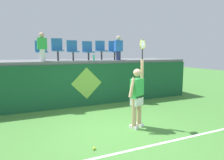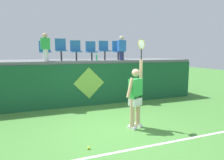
{
  "view_description": "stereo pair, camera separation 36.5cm",
  "coord_description": "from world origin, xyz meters",
  "px_view_note": "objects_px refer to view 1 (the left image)",
  "views": [
    {
      "loc": [
        -2.37,
        -4.84,
        2.15
      ],
      "look_at": [
        0.3,
        1.03,
        1.27
      ],
      "focal_mm": 32.48,
      "sensor_mm": 36.0,
      "label": 1
    },
    {
      "loc": [
        -2.04,
        -4.98,
        2.15
      ],
      "look_at": [
        0.3,
        1.03,
        1.27
      ],
      "focal_mm": 32.48,
      "sensor_mm": 36.0,
      "label": 2
    }
  ],
  "objects_px": {
    "stadium_chair_2": "(73,50)",
    "stadium_chair_0": "(41,50)",
    "tennis_ball": "(94,148)",
    "spectator_1": "(118,48)",
    "spectator_0": "(42,46)",
    "stadium_chair_1": "(57,48)",
    "stadium_chair_4": "(101,49)",
    "stadium_chair_3": "(88,50)",
    "water_bottle": "(94,58)",
    "tennis_player": "(137,95)",
    "stadium_chair_5": "(114,50)"
  },
  "relations": [
    {
      "from": "stadium_chair_2",
      "to": "stadium_chair_0",
      "type": "bearing_deg",
      "value": -179.84
    },
    {
      "from": "tennis_ball",
      "to": "spectator_1",
      "type": "bearing_deg",
      "value": 57.23
    },
    {
      "from": "spectator_0",
      "to": "spectator_1",
      "type": "height_order",
      "value": "spectator_0"
    },
    {
      "from": "tennis_ball",
      "to": "stadium_chair_1",
      "type": "xyz_separation_m",
      "value": [
        0.03,
        4.44,
        2.28
      ]
    },
    {
      "from": "stadium_chair_0",
      "to": "spectator_0",
      "type": "height_order",
      "value": "spectator_0"
    },
    {
      "from": "stadium_chair_0",
      "to": "stadium_chair_1",
      "type": "height_order",
      "value": "stadium_chair_1"
    },
    {
      "from": "stadium_chair_1",
      "to": "stadium_chair_4",
      "type": "xyz_separation_m",
      "value": [
        1.89,
        -0.01,
        -0.02
      ]
    },
    {
      "from": "tennis_ball",
      "to": "stadium_chair_0",
      "type": "relative_size",
      "value": 0.08
    },
    {
      "from": "tennis_ball",
      "to": "stadium_chair_3",
      "type": "relative_size",
      "value": 0.08
    },
    {
      "from": "stadium_chair_2",
      "to": "stadium_chair_4",
      "type": "relative_size",
      "value": 0.99
    },
    {
      "from": "water_bottle",
      "to": "stadium_chair_1",
      "type": "distance_m",
      "value": 1.53
    },
    {
      "from": "stadium_chair_0",
      "to": "stadium_chair_1",
      "type": "distance_m",
      "value": 0.63
    },
    {
      "from": "tennis_player",
      "to": "spectator_1",
      "type": "height_order",
      "value": "spectator_1"
    },
    {
      "from": "tennis_player",
      "to": "stadium_chair_4",
      "type": "relative_size",
      "value": 2.94
    },
    {
      "from": "tennis_ball",
      "to": "stadium_chair_1",
      "type": "relative_size",
      "value": 0.07
    },
    {
      "from": "tennis_ball",
      "to": "stadium_chair_5",
      "type": "bearing_deg",
      "value": 60.01
    },
    {
      "from": "tennis_player",
      "to": "stadium_chair_0",
      "type": "xyz_separation_m",
      "value": [
        -2.19,
        3.64,
        1.29
      ]
    },
    {
      "from": "water_bottle",
      "to": "stadium_chair_0",
      "type": "height_order",
      "value": "stadium_chair_0"
    },
    {
      "from": "tennis_player",
      "to": "stadium_chair_3",
      "type": "bearing_deg",
      "value": 94.19
    },
    {
      "from": "stadium_chair_2",
      "to": "spectator_1",
      "type": "height_order",
      "value": "spectator_1"
    },
    {
      "from": "water_bottle",
      "to": "stadium_chair_0",
      "type": "bearing_deg",
      "value": 163.02
    },
    {
      "from": "water_bottle",
      "to": "spectator_1",
      "type": "height_order",
      "value": "spectator_1"
    },
    {
      "from": "stadium_chair_0",
      "to": "stadium_chair_5",
      "type": "relative_size",
      "value": 0.93
    },
    {
      "from": "stadium_chair_3",
      "to": "stadium_chair_5",
      "type": "xyz_separation_m",
      "value": [
        1.24,
        0.0,
        0.02
      ]
    },
    {
      "from": "stadium_chair_0",
      "to": "stadium_chair_5",
      "type": "xyz_separation_m",
      "value": [
        3.16,
        0.0,
        0.03
      ]
    },
    {
      "from": "spectator_0",
      "to": "stadium_chair_2",
      "type": "bearing_deg",
      "value": 18.65
    },
    {
      "from": "stadium_chair_1",
      "to": "stadium_chair_2",
      "type": "xyz_separation_m",
      "value": [
        0.62,
        -0.0,
        -0.04
      ]
    },
    {
      "from": "stadium_chair_4",
      "to": "tennis_ball",
      "type": "bearing_deg",
      "value": -113.4
    },
    {
      "from": "stadium_chair_0",
      "to": "stadium_chair_5",
      "type": "height_order",
      "value": "stadium_chair_5"
    },
    {
      "from": "tennis_player",
      "to": "stadium_chair_3",
      "type": "distance_m",
      "value": 3.87
    },
    {
      "from": "stadium_chair_4",
      "to": "stadium_chair_5",
      "type": "bearing_deg",
      "value": 0.36
    },
    {
      "from": "stadium_chair_4",
      "to": "spectator_0",
      "type": "bearing_deg",
      "value": -170.57
    },
    {
      "from": "stadium_chair_1",
      "to": "stadium_chair_2",
      "type": "height_order",
      "value": "stadium_chair_1"
    },
    {
      "from": "stadium_chair_4",
      "to": "stadium_chair_5",
      "type": "relative_size",
      "value": 1.0
    },
    {
      "from": "tennis_player",
      "to": "stadium_chair_2",
      "type": "distance_m",
      "value": 3.98
    },
    {
      "from": "tennis_player",
      "to": "stadium_chair_1",
      "type": "relative_size",
      "value": 2.77
    },
    {
      "from": "stadium_chair_0",
      "to": "stadium_chair_3",
      "type": "distance_m",
      "value": 1.92
    },
    {
      "from": "stadium_chair_3",
      "to": "stadium_chair_5",
      "type": "bearing_deg",
      "value": 0.07
    },
    {
      "from": "tennis_player",
      "to": "spectator_1",
      "type": "distance_m",
      "value": 3.61
    },
    {
      "from": "stadium_chair_3",
      "to": "stadium_chair_5",
      "type": "relative_size",
      "value": 0.95
    },
    {
      "from": "stadium_chair_2",
      "to": "stadium_chair_1",
      "type": "bearing_deg",
      "value": 179.83
    },
    {
      "from": "tennis_ball",
      "to": "water_bottle",
      "type": "distance_m",
      "value": 4.5
    },
    {
      "from": "stadium_chair_3",
      "to": "spectator_1",
      "type": "distance_m",
      "value": 1.33
    },
    {
      "from": "tennis_player",
      "to": "water_bottle",
      "type": "distance_m",
      "value": 3.2
    },
    {
      "from": "water_bottle",
      "to": "spectator_0",
      "type": "distance_m",
      "value": 2.03
    },
    {
      "from": "stadium_chair_2",
      "to": "spectator_0",
      "type": "xyz_separation_m",
      "value": [
        -1.25,
        -0.42,
        0.1
      ]
    },
    {
      "from": "stadium_chair_5",
      "to": "spectator_1",
      "type": "height_order",
      "value": "spectator_1"
    },
    {
      "from": "spectator_1",
      "to": "tennis_player",
      "type": "bearing_deg",
      "value": -107.07
    },
    {
      "from": "stadium_chair_4",
      "to": "tennis_player",
      "type": "bearing_deg",
      "value": -95.26
    },
    {
      "from": "tennis_player",
      "to": "stadium_chair_4",
      "type": "xyz_separation_m",
      "value": [
        0.33,
        3.64,
        1.33
      ]
    }
  ]
}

